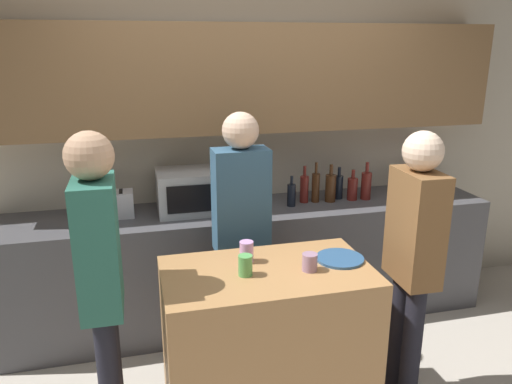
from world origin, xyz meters
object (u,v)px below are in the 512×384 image
Objects in this scene: toaster at (114,204)px; person_right at (101,273)px; bottle_4 at (339,187)px; cup_1 at (245,265)px; bottle_1 at (304,188)px; bottle_6 at (366,185)px; cup_2 at (247,252)px; person_center at (413,250)px; cup_0 at (310,262)px; potted_plant at (412,170)px; bottle_3 at (331,187)px; bottle_5 at (352,188)px; plate_on_island at (340,258)px; person_left at (241,221)px; bottle_0 at (291,195)px; bottle_2 at (316,187)px; microwave at (194,191)px.

person_right is (-0.04, -1.15, 0.03)m from toaster.
bottle_4 reaches higher than cup_1.
person_right reaches higher than bottle_1.
cup_2 is (-1.18, -0.98, -0.02)m from bottle_6.
cup_1 is at bearing 87.39° from person_right.
person_center is at bearing -9.30° from cup_2.
toaster is 0.16× the size of person_center.
cup_0 is (1.00, -1.21, -0.01)m from toaster.
bottle_6 is 1.53m from cup_2.
person_right reaches higher than potted_plant.
bottle_3 is at bearing -9.04° from bottle_1.
person_center is at bearing -88.83° from bottle_3.
bottle_5 is at bearing -6.20° from person_center.
bottle_5 is at bearing 121.93° from person_right.
plate_on_island is (-0.57, -1.09, -0.05)m from bottle_5.
person_right reaches higher than cup_0.
bottle_3 reaches higher than bottle_4.
person_left reaches higher than bottle_3.
bottle_3 is (1.59, -0.04, 0.02)m from toaster.
cup_2 is at bearing -123.85° from bottle_1.
plate_on_island is at bearing -93.63° from bottle_0.
bottle_4 is at bearing 12.50° from bottle_0.
bottle_1 is at bearing 170.96° from bottle_3.
bottle_3 is at bearing -176.93° from potted_plant.
cup_0 is 0.79× the size of cup_2.
person_right is at bearing -179.07° from plate_on_island.
bottle_2 is 1.15m from plate_on_island.
person_left is 0.99× the size of person_right.
potted_plant is 1.36× the size of bottle_3.
potted_plant is 4.29× the size of cup_0.
bottle_3 is at bearing 48.22° from cup_2.
bottle_4 is at bearing 49.79° from cup_1.
bottle_4 reaches higher than bottle_5.
bottle_6 is at bearing -4.92° from bottle_1.
bottle_3 reaches higher than cup_0.
microwave is 1.79× the size of bottle_3.
bottle_0 is 0.14× the size of person_right.
person_left is at bearing -151.51° from bottle_5.
bottle_0 is 1.06m from plate_on_island.
bottle_3 is 1.97m from person_right.
plate_on_island is at bearing -43.26° from toaster.
potted_plant reaches higher than plate_on_island.
cup_1 is (-0.73, -1.18, -0.02)m from bottle_1.
bottle_0 is at bearing -167.50° from bottle_4.
bottle_2 is at bearing 127.11° from person_right.
potted_plant is 1.28× the size of bottle_2.
bottle_6 is at bearing 2.15° from bottle_0.
bottle_1 is at bearing 175.08° from bottle_6.
microwave is 2.25× the size of bottle_0.
cup_2 is at bearing -147.15° from potted_plant.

